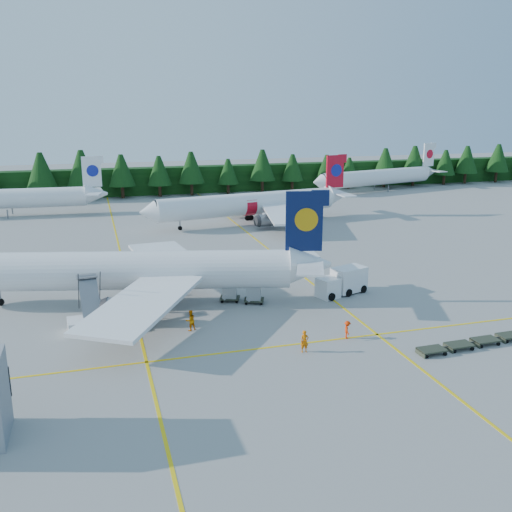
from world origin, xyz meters
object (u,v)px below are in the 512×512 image
object	(u,v)px
service_truck	(342,282)
airliner_red	(244,205)
airliner_navy	(118,271)
airstairs	(93,319)

from	to	relation	value
service_truck	airliner_red	bearing A→B (deg)	71.71
airliner_navy	service_truck	world-z (taller)	airliner_navy
airliner_red	service_truck	size ratio (longest dim) A/B	6.11
airliner_navy	service_truck	distance (m)	23.16
service_truck	airstairs	bearing A→B (deg)	167.45
airliner_red	service_truck	bearing A→B (deg)	-99.06
airliner_navy	airliner_red	distance (m)	41.92
airliner_navy	service_truck	xyz separation A→B (m)	(22.82, -3.43, -2.04)
airliner_navy	airliner_red	bearing A→B (deg)	71.10
airliner_red	airstairs	xyz separation A→B (m)	(-25.24, -41.46, -2.42)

